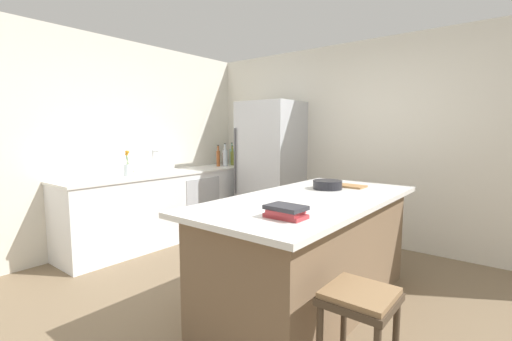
# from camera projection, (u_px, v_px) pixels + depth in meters

# --- Properties ---
(ground_plane) EXTENTS (7.20, 7.20, 0.00)m
(ground_plane) POSITION_uv_depth(u_px,v_px,m) (260.00, 305.00, 2.92)
(ground_plane) COLOR #7A664C
(wall_rear) EXTENTS (6.00, 0.10, 2.60)m
(wall_rear) POSITION_uv_depth(u_px,v_px,m) (366.00, 143.00, 4.52)
(wall_rear) COLOR silver
(wall_rear) RESTS_ON ground_plane
(wall_left) EXTENTS (0.10, 6.00, 2.60)m
(wall_left) POSITION_uv_depth(u_px,v_px,m) (104.00, 144.00, 4.29)
(wall_left) COLOR silver
(wall_left) RESTS_ON ground_plane
(counter_run_left) EXTENTS (0.64, 2.86, 0.91)m
(counter_run_left) POSITION_uv_depth(u_px,v_px,m) (169.00, 205.00, 4.69)
(counter_run_left) COLOR white
(counter_run_left) RESTS_ON ground_plane
(kitchen_island) EXTENTS (1.05, 2.21, 0.92)m
(kitchen_island) POSITION_uv_depth(u_px,v_px,m) (311.00, 251.00, 2.88)
(kitchen_island) COLOR #7A6047
(kitchen_island) RESTS_ON ground_plane
(refrigerator) EXTENTS (0.80, 0.73, 1.87)m
(refrigerator) POSITION_uv_depth(u_px,v_px,m) (271.00, 167.00, 5.02)
(refrigerator) COLOR #B7BABF
(refrigerator) RESTS_ON ground_plane
(bar_stool) EXTENTS (0.36, 0.36, 0.62)m
(bar_stool) POSITION_uv_depth(u_px,v_px,m) (359.00, 310.00, 1.83)
(bar_stool) COLOR #473828
(bar_stool) RESTS_ON ground_plane
(sink_faucet) EXTENTS (0.15, 0.05, 0.30)m
(sink_faucet) POSITION_uv_depth(u_px,v_px,m) (154.00, 161.00, 4.51)
(sink_faucet) COLOR silver
(sink_faucet) RESTS_ON counter_run_left
(flower_vase) EXTENTS (0.09, 0.09, 0.31)m
(flower_vase) POSITION_uv_depth(u_px,v_px,m) (128.00, 168.00, 4.15)
(flower_vase) COLOR silver
(flower_vase) RESTS_ON counter_run_left
(gin_bottle) EXTENTS (0.08, 0.08, 0.35)m
(gin_bottle) POSITION_uv_depth(u_px,v_px,m) (232.00, 156.00, 5.67)
(gin_bottle) COLOR #8CB79E
(gin_bottle) RESTS_ON counter_run_left
(olive_oil_bottle) EXTENTS (0.06, 0.06, 0.31)m
(olive_oil_bottle) POSITION_uv_depth(u_px,v_px,m) (232.00, 157.00, 5.55)
(olive_oil_bottle) COLOR olive
(olive_oil_bottle) RESTS_ON counter_run_left
(syrup_bottle) EXTENTS (0.07, 0.07, 0.26)m
(syrup_bottle) POSITION_uv_depth(u_px,v_px,m) (224.00, 159.00, 5.53)
(syrup_bottle) COLOR #5B3319
(syrup_bottle) RESTS_ON counter_run_left
(soda_bottle) EXTENTS (0.08, 0.08, 0.35)m
(soda_bottle) POSITION_uv_depth(u_px,v_px,m) (225.00, 157.00, 5.39)
(soda_bottle) COLOR silver
(soda_bottle) RESTS_ON counter_run_left
(vinegar_bottle) EXTENTS (0.06, 0.06, 0.33)m
(vinegar_bottle) POSITION_uv_depth(u_px,v_px,m) (218.00, 158.00, 5.35)
(vinegar_bottle) COLOR #994C23
(vinegar_bottle) RESTS_ON counter_run_left
(cookbook_stack) EXTENTS (0.25, 0.18, 0.08)m
(cookbook_stack) POSITION_uv_depth(u_px,v_px,m) (286.00, 211.00, 2.14)
(cookbook_stack) COLOR #A83338
(cookbook_stack) RESTS_ON kitchen_island
(mixing_bowl) EXTENTS (0.27, 0.27, 0.08)m
(mixing_bowl) POSITION_uv_depth(u_px,v_px,m) (327.00, 185.00, 3.22)
(mixing_bowl) COLOR black
(mixing_bowl) RESTS_ON kitchen_island
(cutting_board) EXTENTS (0.34, 0.19, 0.02)m
(cutting_board) POSITION_uv_depth(u_px,v_px,m) (347.00, 186.00, 3.36)
(cutting_board) COLOR #9E7042
(cutting_board) RESTS_ON kitchen_island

